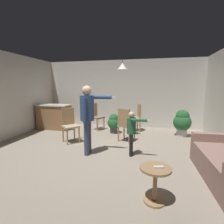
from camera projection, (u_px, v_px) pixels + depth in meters
ground at (98, 154)px, 4.23m from camera, size 7.68×7.68×0.00m
wall_back at (121, 94)px, 7.12m from camera, size 6.40×0.10×2.70m
kitchen_counter at (54, 117)px, 6.71m from camera, size 1.26×0.66×0.95m
side_table_by_couch at (155, 180)px, 2.42m from camera, size 0.44×0.44×0.52m
person_adult at (88, 112)px, 4.09m from camera, size 0.81×0.51×1.65m
person_child at (132, 128)px, 4.04m from camera, size 0.56×0.31×1.06m
dining_chair_by_counter at (125, 124)px, 5.10m from camera, size 0.53×0.53×1.00m
dining_chair_near_wall at (136, 116)px, 6.37m from camera, size 0.53×0.53×1.00m
dining_chair_centre_back at (70, 124)px, 5.10m from camera, size 0.59×0.59×1.00m
dining_chair_spare at (96, 115)px, 6.60m from camera, size 0.56×0.56×1.00m
potted_plant_corner at (114, 122)px, 6.10m from camera, size 0.45×0.45×0.69m
potted_plant_by_wall at (182, 122)px, 5.70m from camera, size 0.58×0.58×0.88m
spare_remote_on_table at (158, 167)px, 2.35m from camera, size 0.13×0.07×0.04m
ceiling_light_pendant at (123, 66)px, 5.26m from camera, size 0.32×0.32×0.55m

